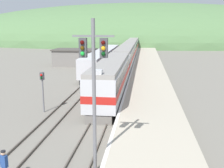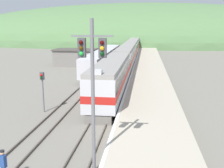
% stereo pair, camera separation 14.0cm
% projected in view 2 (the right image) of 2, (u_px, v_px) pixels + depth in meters
% --- Properties ---
extents(track_main, '(1.52, 180.00, 0.16)m').
position_uv_depth(track_main, '(133.00, 54.00, 77.27)').
color(track_main, '#4C443D').
rests_on(track_main, ground).
extents(track_siding, '(1.52, 180.00, 0.16)m').
position_uv_depth(track_siding, '(119.00, 54.00, 77.80)').
color(track_siding, '#4C443D').
rests_on(track_siding, ground).
extents(platform, '(5.69, 140.00, 0.96)m').
position_uv_depth(platform, '(148.00, 62.00, 57.26)').
color(platform, '#B2A893').
rests_on(platform, ground).
extents(distant_hills, '(216.73, 97.53, 39.13)m').
position_uv_depth(distant_hills, '(139.00, 42.00, 137.49)').
color(distant_hills, '#517547').
rests_on(distant_hills, ground).
extents(station_shed, '(8.81, 5.69, 3.51)m').
position_uv_depth(station_shed, '(76.00, 57.00, 55.58)').
color(station_shed, slate).
rests_on(station_shed, ground).
extents(express_train_lead_car, '(3.02, 19.22, 4.69)m').
position_uv_depth(express_train_lead_car, '(112.00, 77.00, 30.79)').
color(express_train_lead_car, black).
rests_on(express_train_lead_car, ground).
extents(carriage_second, '(3.01, 22.20, 4.33)m').
position_uv_depth(carriage_second, '(126.00, 56.00, 51.93)').
color(carriage_second, black).
rests_on(carriage_second, ground).
extents(carriage_third, '(3.01, 22.20, 4.33)m').
position_uv_depth(carriage_third, '(133.00, 47.00, 74.27)').
color(carriage_third, black).
rests_on(carriage_third, ground).
extents(carriage_fourth, '(3.01, 22.20, 4.33)m').
position_uv_depth(carriage_fourth, '(136.00, 42.00, 96.62)').
color(carriage_fourth, black).
rests_on(carriage_fourth, ground).
extents(siding_train, '(2.90, 30.23, 3.70)m').
position_uv_depth(siding_train, '(104.00, 59.00, 50.91)').
color(siding_train, black).
rests_on(siding_train, ground).
extents(signal_mast_main, '(2.20, 0.42, 8.62)m').
position_uv_depth(signal_mast_main, '(93.00, 75.00, 13.93)').
color(signal_mast_main, slate).
rests_on(signal_mast_main, ground).
extents(signal_post_siding, '(0.36, 0.42, 3.99)m').
position_uv_depth(signal_post_siding, '(42.00, 84.00, 25.01)').
color(signal_post_siding, slate).
rests_on(signal_post_siding, ground).
extents(track_worker, '(0.41, 0.31, 1.83)m').
position_uv_depth(track_worker, '(3.00, 164.00, 13.93)').
color(track_worker, '#2D2D33').
rests_on(track_worker, ground).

